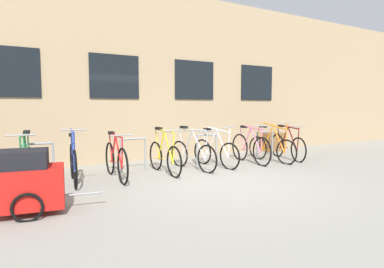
{
  "coord_description": "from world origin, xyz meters",
  "views": [
    {
      "loc": [
        -3.63,
        -5.15,
        1.5
      ],
      "look_at": [
        0.21,
        1.6,
        0.83
      ],
      "focal_mm": 30.09,
      "sensor_mm": 36.0,
      "label": 1
    }
  ],
  "objects_px": {
    "bicycle_orange": "(271,148)",
    "bicycle_blue": "(73,163)",
    "bicycle_white": "(215,152)",
    "bicycle_pink": "(250,148)",
    "bicycle_red": "(116,160)",
    "planter_box": "(273,142)",
    "bicycle_yellow": "(164,156)",
    "bicycle_silver": "(192,154)",
    "bicycle_green": "(26,167)",
    "bike_trailer": "(28,181)",
    "bicycle_maroon": "(287,146)"
  },
  "relations": [
    {
      "from": "bicycle_orange",
      "to": "bicycle_blue",
      "type": "bearing_deg",
      "value": 178.58
    },
    {
      "from": "bicycle_white",
      "to": "bicycle_pink",
      "type": "height_order",
      "value": "bicycle_pink"
    },
    {
      "from": "bicycle_red",
      "to": "planter_box",
      "type": "bearing_deg",
      "value": 14.52
    },
    {
      "from": "bicycle_orange",
      "to": "planter_box",
      "type": "bearing_deg",
      "value": 45.05
    },
    {
      "from": "bicycle_yellow",
      "to": "bicycle_silver",
      "type": "xyz_separation_m",
      "value": [
        0.76,
        0.06,
        -0.01
      ]
    },
    {
      "from": "bicycle_white",
      "to": "bicycle_green",
      "type": "distance_m",
      "value": 4.21
    },
    {
      "from": "bicycle_yellow",
      "to": "bicycle_red",
      "type": "relative_size",
      "value": 0.92
    },
    {
      "from": "bicycle_blue",
      "to": "bicycle_orange",
      "type": "bearing_deg",
      "value": -1.42
    },
    {
      "from": "bicycle_white",
      "to": "bike_trailer",
      "type": "bearing_deg",
      "value": -158.49
    },
    {
      "from": "bicycle_red",
      "to": "bicycle_blue",
      "type": "distance_m",
      "value": 0.83
    },
    {
      "from": "bicycle_red",
      "to": "planter_box",
      "type": "height_order",
      "value": "bicycle_red"
    },
    {
      "from": "bicycle_yellow",
      "to": "bicycle_green",
      "type": "xyz_separation_m",
      "value": [
        -2.76,
        -0.03,
        0.02
      ]
    },
    {
      "from": "bicycle_pink",
      "to": "bicycle_maroon",
      "type": "bearing_deg",
      "value": -2.26
    },
    {
      "from": "bicycle_red",
      "to": "bicycle_yellow",
      "type": "bearing_deg",
      "value": -0.09
    },
    {
      "from": "bicycle_pink",
      "to": "bicycle_blue",
      "type": "xyz_separation_m",
      "value": [
        -4.47,
        -0.02,
        -0.0
      ]
    },
    {
      "from": "bicycle_silver",
      "to": "planter_box",
      "type": "xyz_separation_m",
      "value": [
        3.96,
        1.45,
        -0.07
      ]
    },
    {
      "from": "bicycle_green",
      "to": "bike_trailer",
      "type": "bearing_deg",
      "value": -91.37
    },
    {
      "from": "bicycle_red",
      "to": "bicycle_silver",
      "type": "xyz_separation_m",
      "value": [
        1.86,
        0.06,
        -0.02
      ]
    },
    {
      "from": "planter_box",
      "to": "bicycle_yellow",
      "type": "bearing_deg",
      "value": -162.26
    },
    {
      "from": "bicycle_blue",
      "to": "planter_box",
      "type": "distance_m",
      "value": 6.8
    },
    {
      "from": "bicycle_yellow",
      "to": "bicycle_silver",
      "type": "bearing_deg",
      "value": 4.74
    },
    {
      "from": "bicycle_white",
      "to": "bicycle_green",
      "type": "relative_size",
      "value": 0.93
    },
    {
      "from": "bicycle_pink",
      "to": "bicycle_maroon",
      "type": "xyz_separation_m",
      "value": [
        1.3,
        -0.05,
        -0.02
      ]
    },
    {
      "from": "bicycle_white",
      "to": "bicycle_yellow",
      "type": "xyz_separation_m",
      "value": [
        -1.44,
        -0.11,
        0.01
      ]
    },
    {
      "from": "bicycle_orange",
      "to": "bicycle_red",
      "type": "bearing_deg",
      "value": 179.21
    },
    {
      "from": "bicycle_orange",
      "to": "bicycle_blue",
      "type": "xyz_separation_m",
      "value": [
        -5.08,
        0.13,
        0.02
      ]
    },
    {
      "from": "bicycle_blue",
      "to": "bike_trailer",
      "type": "xyz_separation_m",
      "value": [
        -0.87,
        -1.63,
        0.07
      ]
    },
    {
      "from": "bicycle_blue",
      "to": "bike_trailer",
      "type": "relative_size",
      "value": 1.15
    },
    {
      "from": "bicycle_white",
      "to": "planter_box",
      "type": "bearing_deg",
      "value": 23.15
    },
    {
      "from": "bicycle_yellow",
      "to": "bicycle_silver",
      "type": "distance_m",
      "value": 0.76
    },
    {
      "from": "bicycle_green",
      "to": "bicycle_red",
      "type": "relative_size",
      "value": 0.98
    },
    {
      "from": "bicycle_blue",
      "to": "bicycle_white",
      "type": "bearing_deg",
      "value": 0.69
    },
    {
      "from": "bicycle_green",
      "to": "bicycle_silver",
      "type": "height_order",
      "value": "bicycle_green"
    },
    {
      "from": "bicycle_yellow",
      "to": "bicycle_orange",
      "type": "height_order",
      "value": "bicycle_orange"
    },
    {
      "from": "bicycle_white",
      "to": "bicycle_red",
      "type": "bearing_deg",
      "value": -177.59
    },
    {
      "from": "bicycle_blue",
      "to": "planter_box",
      "type": "height_order",
      "value": "bicycle_blue"
    },
    {
      "from": "bicycle_maroon",
      "to": "bicycle_silver",
      "type": "height_order",
      "value": "bicycle_silver"
    },
    {
      "from": "bicycle_maroon",
      "to": "bicycle_white",
      "type": "bearing_deg",
      "value": 178.3
    },
    {
      "from": "bike_trailer",
      "to": "bicycle_red",
      "type": "bearing_deg",
      "value": 42.69
    },
    {
      "from": "bicycle_green",
      "to": "bicycle_pink",
      "type": "distance_m",
      "value": 5.3
    },
    {
      "from": "bicycle_yellow",
      "to": "bicycle_green",
      "type": "relative_size",
      "value": 0.94
    },
    {
      "from": "bicycle_yellow",
      "to": "bicycle_pink",
      "type": "distance_m",
      "value": 2.54
    },
    {
      "from": "bicycle_pink",
      "to": "bicycle_maroon",
      "type": "relative_size",
      "value": 1.02
    },
    {
      "from": "bicycle_pink",
      "to": "bicycle_maroon",
      "type": "height_order",
      "value": "bicycle_pink"
    },
    {
      "from": "bicycle_green",
      "to": "bike_trailer",
      "type": "height_order",
      "value": "bicycle_green"
    },
    {
      "from": "bicycle_pink",
      "to": "planter_box",
      "type": "bearing_deg",
      "value": 33.09
    },
    {
      "from": "bicycle_blue",
      "to": "bicycle_pink",
      "type": "bearing_deg",
      "value": 0.26
    },
    {
      "from": "bicycle_white",
      "to": "bicycle_maroon",
      "type": "height_order",
      "value": "bicycle_white"
    },
    {
      "from": "bicycle_blue",
      "to": "bicycle_silver",
      "type": "bearing_deg",
      "value": -0.12
    },
    {
      "from": "bicycle_pink",
      "to": "bicycle_orange",
      "type": "xyz_separation_m",
      "value": [
        0.62,
        -0.15,
        -0.02
      ]
    }
  ]
}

